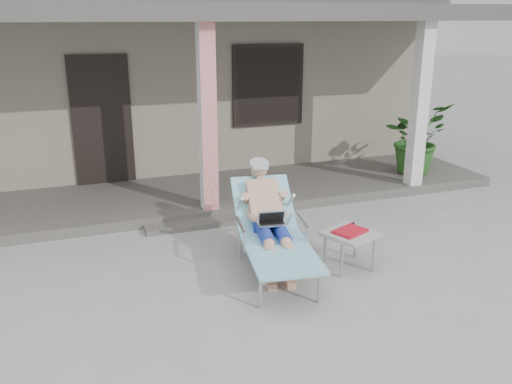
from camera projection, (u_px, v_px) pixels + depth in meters
name	position (u px, v px, depth m)	size (l,w,h in m)	color
ground	(260.00, 281.00, 6.06)	(60.00, 60.00, 0.00)	#9E9E99
house	(154.00, 74.00, 11.36)	(10.40, 5.40, 3.30)	gray
porch_deck	(196.00, 195.00, 8.72)	(10.00, 2.00, 0.15)	#605B56
porch_overhang	(191.00, 19.00, 7.83)	(10.00, 2.30, 2.85)	silver
porch_step	(216.00, 222.00, 7.70)	(2.00, 0.30, 0.07)	#605B56
lounger	(271.00, 206.00, 6.17)	(0.97, 1.95, 1.23)	#B7B7BC
side_table	(350.00, 236.00, 6.29)	(0.68, 0.68, 0.47)	#A3A39F
potted_palm	(416.00, 138.00, 9.56)	(1.12, 0.97, 1.24)	#26591E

